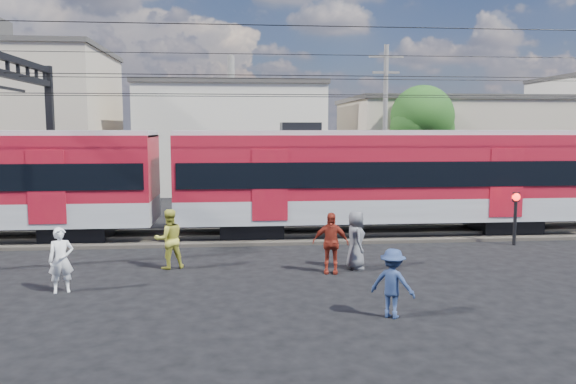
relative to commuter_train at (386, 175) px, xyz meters
name	(u,v)px	position (x,y,z in m)	size (l,w,h in m)	color
ground	(306,297)	(-4.18, -8.00, -2.40)	(120.00, 120.00, 0.00)	black
track_bed	(281,235)	(-4.18, 0.00, -2.34)	(70.00, 3.40, 0.12)	#2D2823
rail_near	(282,236)	(-4.18, -0.75, -2.22)	(70.00, 0.12, 0.12)	#59544C
rail_far	(279,229)	(-4.18, 0.75, -2.22)	(70.00, 0.12, 0.12)	#59544C
commuter_train	(386,175)	(0.00, 0.00, 0.00)	(50.30, 3.08, 4.17)	black
catenary	(48,104)	(-12.83, 0.00, 2.73)	(70.00, 9.30, 7.52)	black
building_midwest	(232,137)	(-6.18, 19.00, 1.25)	(12.24, 12.24, 7.30)	beige
building_mideast	(463,144)	(9.82, 16.00, 0.75)	(16.32, 10.20, 6.30)	tan
utility_pole_mid	(385,123)	(1.82, 7.00, 2.13)	(1.80, 0.24, 8.50)	slate
tree_near	(425,121)	(5.01, 10.09, 2.26)	(3.82, 3.64, 6.72)	#382619
pedestrian_a	(61,260)	(-10.47, -6.95, -1.55)	(0.62, 0.41, 1.71)	white
pedestrian_b	(169,239)	(-7.96, -4.68, -1.49)	(0.89, 0.69, 1.82)	gold
pedestrian_c	(393,283)	(-2.43, -9.66, -1.61)	(1.02, 0.58, 1.57)	navy
pedestrian_d	(331,243)	(-3.17, -5.68, -1.50)	(1.06, 0.44, 1.81)	maroon
pedestrian_e	(356,240)	(-2.31, -5.22, -1.51)	(0.87, 0.57, 1.78)	#525257
crossing_signal	(516,208)	(4.19, -2.39, -1.04)	(0.28, 0.28, 1.96)	black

